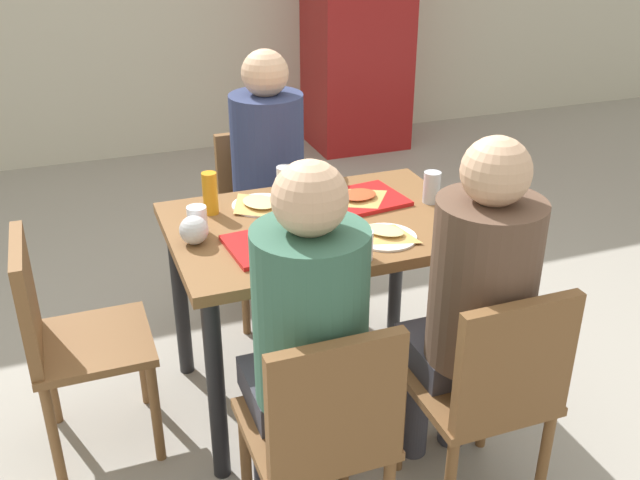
% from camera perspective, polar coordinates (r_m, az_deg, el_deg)
% --- Properties ---
extents(ground_plane, '(10.00, 10.00, 0.02)m').
position_cam_1_polar(ground_plane, '(3.05, 0.00, -11.77)').
color(ground_plane, '#9E998E').
extents(main_table, '(1.09, 0.76, 0.76)m').
position_cam_1_polar(main_table, '(2.69, 0.00, -0.65)').
color(main_table, brown).
rests_on(main_table, ground_plane).
extents(chair_near_left, '(0.40, 0.40, 0.84)m').
position_cam_1_polar(chair_near_left, '(2.10, 0.29, -14.62)').
color(chair_near_left, brown).
rests_on(chair_near_left, ground_plane).
extents(chair_near_right, '(0.40, 0.40, 0.84)m').
position_cam_1_polar(chair_near_right, '(2.31, 13.31, -11.16)').
color(chair_near_right, brown).
rests_on(chair_near_right, ground_plane).
extents(chair_far_side, '(0.40, 0.40, 0.84)m').
position_cam_1_polar(chair_far_side, '(3.42, -4.46, 2.45)').
color(chair_far_side, brown).
rests_on(chair_far_side, ground_plane).
extents(chair_left_end, '(0.40, 0.40, 0.84)m').
position_cam_1_polar(chair_left_end, '(2.64, -19.40, -6.84)').
color(chair_left_end, brown).
rests_on(chair_left_end, ground_plane).
extents(person_in_red, '(0.32, 0.42, 1.25)m').
position_cam_1_polar(person_in_red, '(2.06, -1.07, -7.03)').
color(person_in_red, '#383842').
rests_on(person_in_red, ground_plane).
extents(person_in_brown_jacket, '(0.32, 0.42, 1.25)m').
position_cam_1_polar(person_in_brown_jacket, '(2.27, 12.06, -4.25)').
color(person_in_brown_jacket, '#383842').
rests_on(person_in_brown_jacket, ground_plane).
extents(person_far_side, '(0.32, 0.42, 1.25)m').
position_cam_1_polar(person_far_side, '(3.20, -3.91, 5.53)').
color(person_far_side, '#383842').
rests_on(person_far_side, ground_plane).
extents(tray_red_near, '(0.38, 0.29, 0.02)m').
position_cam_1_polar(tray_red_near, '(2.47, -3.07, -0.22)').
color(tray_red_near, red).
rests_on(tray_red_near, main_table).
extents(tray_red_far, '(0.39, 0.30, 0.02)m').
position_cam_1_polar(tray_red_far, '(2.80, 2.85, 3.11)').
color(tray_red_far, red).
rests_on(tray_red_far, main_table).
extents(paper_plate_center, '(0.22, 0.22, 0.01)m').
position_cam_1_polar(paper_plate_center, '(2.78, -4.67, 2.75)').
color(paper_plate_center, white).
rests_on(paper_plate_center, main_table).
extents(paper_plate_near_edge, '(0.22, 0.22, 0.01)m').
position_cam_1_polar(paper_plate_near_edge, '(2.53, 5.13, 0.22)').
color(paper_plate_near_edge, white).
rests_on(paper_plate_near_edge, main_table).
extents(pizza_slice_a, '(0.25, 0.23, 0.02)m').
position_cam_1_polar(pizza_slice_a, '(2.45, -2.87, -0.02)').
color(pizza_slice_a, tan).
rests_on(pizza_slice_a, tray_red_near).
extents(pizza_slice_b, '(0.23, 0.21, 0.02)m').
position_cam_1_polar(pizza_slice_b, '(2.80, 3.06, 3.46)').
color(pizza_slice_b, tan).
rests_on(pizza_slice_b, tray_red_far).
extents(pizza_slice_c, '(0.23, 0.26, 0.02)m').
position_cam_1_polar(pizza_slice_c, '(2.76, -4.74, 2.88)').
color(pizza_slice_c, tan).
rests_on(pizza_slice_c, paper_plate_center).
extents(pizza_slice_d, '(0.23, 0.24, 0.02)m').
position_cam_1_polar(pizza_slice_d, '(2.54, 5.07, 0.63)').
color(pizza_slice_d, tan).
rests_on(pizza_slice_d, paper_plate_near_edge).
extents(plastic_cup_a, '(0.07, 0.07, 0.10)m').
position_cam_1_polar(plastic_cup_a, '(2.90, -2.74, 4.81)').
color(plastic_cup_a, white).
rests_on(plastic_cup_a, main_table).
extents(plastic_cup_b, '(0.07, 0.07, 0.10)m').
position_cam_1_polar(plastic_cup_b, '(2.36, 3.35, -0.42)').
color(plastic_cup_b, white).
rests_on(plastic_cup_b, main_table).
extents(plastic_cup_c, '(0.07, 0.07, 0.10)m').
position_cam_1_polar(plastic_cup_c, '(2.57, -9.60, 1.55)').
color(plastic_cup_c, white).
rests_on(plastic_cup_c, main_table).
extents(soda_can, '(0.07, 0.07, 0.12)m').
position_cam_1_polar(soda_can, '(2.82, 8.75, 4.11)').
color(soda_can, '#B7BCC6').
rests_on(soda_can, main_table).
extents(condiment_bottle, '(0.06, 0.06, 0.16)m').
position_cam_1_polar(condiment_bottle, '(2.71, -8.61, 3.64)').
color(condiment_bottle, orange).
rests_on(condiment_bottle, main_table).
extents(foil_bundle, '(0.10, 0.10, 0.10)m').
position_cam_1_polar(foil_bundle, '(2.50, -9.86, 0.77)').
color(foil_bundle, silver).
rests_on(foil_bundle, main_table).
extents(drink_fridge, '(0.70, 0.60, 1.90)m').
position_cam_1_polar(drink_fridge, '(5.63, 2.94, 16.83)').
color(drink_fridge, maroon).
rests_on(drink_fridge, ground_plane).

